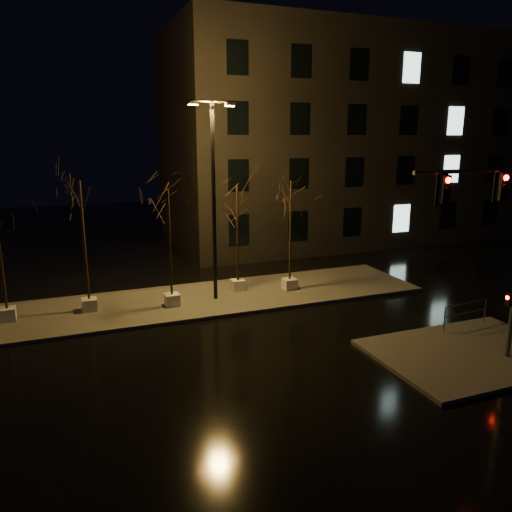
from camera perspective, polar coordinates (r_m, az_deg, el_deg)
name	(u,v)px	position (r m, az deg, el deg)	size (l,w,h in m)	color
ground	(245,349)	(19.08, -1.31, -10.58)	(90.00, 90.00, 0.00)	black
median	(202,300)	(24.40, -6.15, -4.97)	(22.00, 5.00, 0.15)	#4D4A44
sidewalk_corner	(470,353)	(20.13, 23.28, -10.18)	(7.00, 5.00, 0.15)	#4D4A44
building	(335,140)	(39.72, 9.06, 12.99)	(25.00, 12.00, 15.00)	black
tree_1	(82,211)	(22.75, -19.30, 4.90)	(1.80, 1.80, 5.96)	silver
tree_2	(169,216)	(22.55, -9.96, 4.49)	(1.80, 1.80, 5.49)	silver
tree_3	(237,209)	(24.54, -2.16, 5.38)	(1.80, 1.80, 5.48)	silver
tree_4	(291,205)	(24.75, 4.00, 5.78)	(1.80, 1.80, 5.68)	silver
traffic_signal_mast	(498,238)	(18.26, 25.92, 1.86)	(5.46, 0.22, 6.67)	#595B61
streetlight_main	(214,189)	(23.15, -4.88, 7.69)	(2.29, 0.68, 9.18)	black
guard_rail_a	(466,311)	(22.25, 22.84, -5.82)	(2.38, 0.27, 1.03)	#595B61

